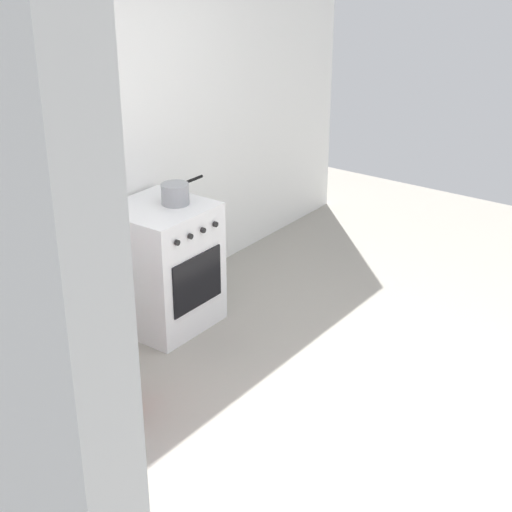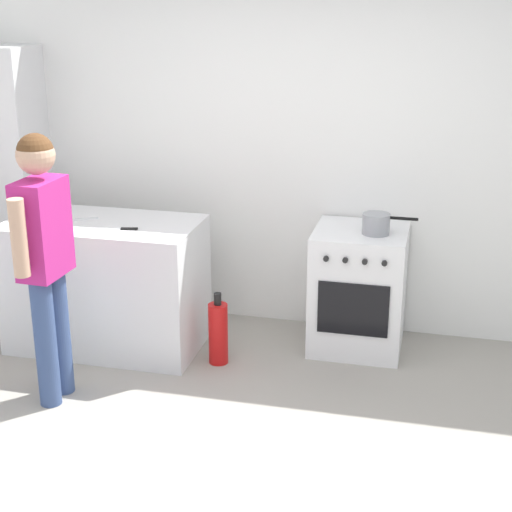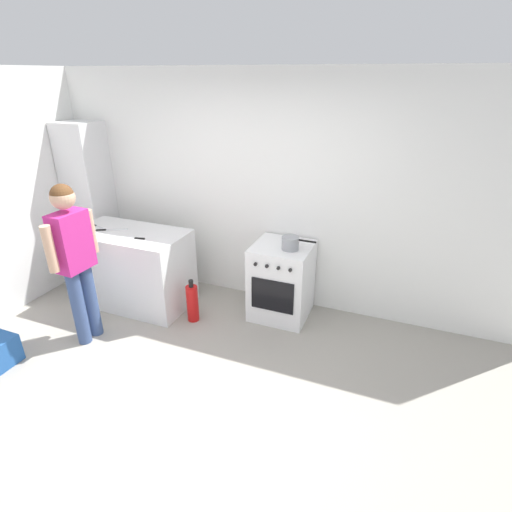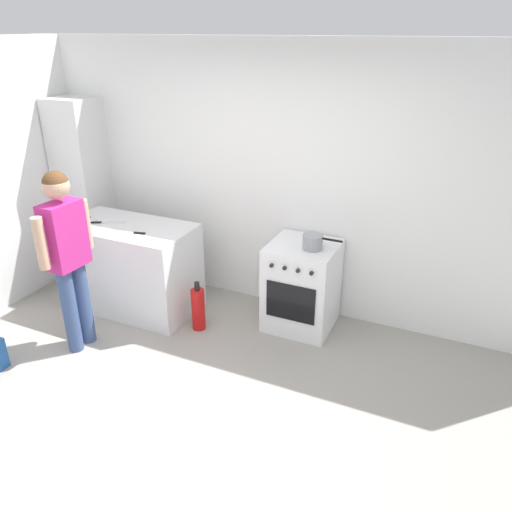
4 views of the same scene
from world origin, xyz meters
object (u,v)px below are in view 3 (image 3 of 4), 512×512
at_px(oven_left, 281,281).
at_px(knife_bread, 111,230).
at_px(person, 74,252).
at_px(larder_cabinet, 91,202).
at_px(pot, 291,243).
at_px(fire_extinguisher, 192,303).
at_px(knife_utility, 96,226).
at_px(knife_carving, 131,238).

distance_m(oven_left, knife_bread, 2.02).
distance_m(oven_left, person, 2.14).
distance_m(person, larder_cabinet, 1.58).
height_order(oven_left, pot, pot).
height_order(knife_bread, fire_extinguisher, knife_bread).
bearing_deg(oven_left, pot, -26.88).
relative_size(pot, knife_utility, 1.46).
height_order(knife_bread, larder_cabinet, larder_cabinet).
bearing_deg(fire_extinguisher, pot, 23.65).
relative_size(knife_carving, knife_bread, 1.02).
bearing_deg(knife_carving, fire_extinguisher, 3.70).
height_order(oven_left, person, person).
bearing_deg(knife_utility, person, -59.88).
bearing_deg(knife_carving, larder_cabinet, 150.49).
height_order(knife_bread, knife_utility, same).
bearing_deg(knife_carving, knife_utility, 166.17).
height_order(pot, fire_extinguisher, pot).
bearing_deg(knife_carving, pot, 15.89).
bearing_deg(knife_bread, larder_cabinet, 145.29).
height_order(pot, knife_bread, pot).
relative_size(knife_bread, fire_extinguisher, 0.65).
xyz_separation_m(pot, knife_utility, (-2.27, -0.32, -0.01)).
distance_m(knife_carving, knife_bread, 0.40).
distance_m(oven_left, larder_cabinet, 2.71).
height_order(oven_left, fire_extinguisher, oven_left).
relative_size(pot, fire_extinguisher, 0.73).
bearing_deg(knife_bread, oven_left, 11.74).
distance_m(pot, fire_extinguisher, 1.27).
xyz_separation_m(knife_carving, fire_extinguisher, (0.68, 0.04, -0.69)).
bearing_deg(oven_left, person, -145.71).
bearing_deg(fire_extinguisher, larder_cabinet, 161.95).
xyz_separation_m(knife_carving, person, (-0.16, -0.64, 0.07)).
relative_size(oven_left, larder_cabinet, 0.42).
relative_size(knife_utility, person, 0.15).
distance_m(knife_bread, fire_extinguisher, 1.26).
bearing_deg(fire_extinguisher, knife_bread, 175.78).
bearing_deg(person, knife_utility, 120.12).
bearing_deg(larder_cabinet, person, -53.21).
bearing_deg(knife_utility, pot, 7.99).
bearing_deg(oven_left, knife_utility, -170.29).
height_order(oven_left, knife_utility, knife_utility).
xyz_separation_m(oven_left, fire_extinguisher, (-0.87, -0.48, -0.21)).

